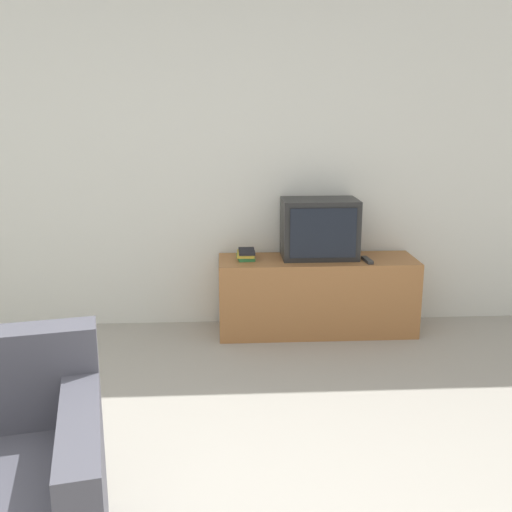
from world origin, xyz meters
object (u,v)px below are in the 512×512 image
Objects in this scene: tv_stand at (317,295)px; remote_on_stand at (367,260)px; television at (319,229)px; book_stack at (246,254)px.

remote_on_stand reaches higher than tv_stand.
television is (0.02, 0.05, 0.52)m from tv_stand.
television reaches higher than book_stack.
television reaches higher than remote_on_stand.
tv_stand is 0.52m from television.
tv_stand is 2.64× the size of television.
tv_stand is at bearing -2.45° from book_stack.
television is at bearing 2.92° from book_stack.
tv_stand is 8.42× the size of remote_on_stand.
book_stack is at bearing 177.55° from tv_stand.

